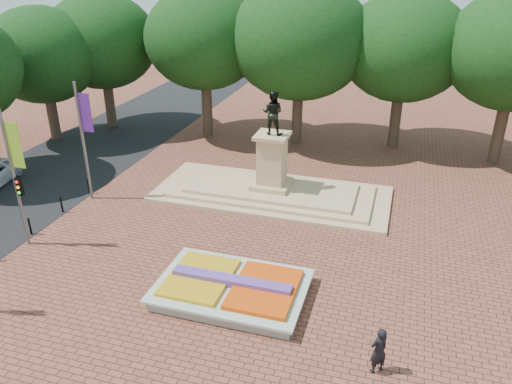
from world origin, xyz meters
TOP-DOWN VIEW (x-y plane):
  - ground at (0.00, 0.00)m, footprint 90.00×90.00m
  - asphalt_street at (-15.00, 5.00)m, footprint 9.00×90.00m
  - flower_bed at (1.03, -2.00)m, footprint 6.30×4.30m
  - monument at (0.00, 8.00)m, footprint 14.00×6.00m
  - tree_row_back at (2.33, 18.00)m, footprint 44.80×8.80m
  - banner_poles at (-10.08, -1.31)m, footprint 0.88×11.17m
  - bollard_row at (-10.70, -1.50)m, footprint 0.12×13.12m
  - pedestrian at (7.26, -4.56)m, footprint 0.80×0.77m

SIDE VIEW (x-z plane):
  - ground at x=0.00m, z-range 0.00..0.00m
  - asphalt_street at x=-15.00m, z-range 0.00..0.02m
  - flower_bed at x=1.03m, z-range -0.08..0.83m
  - bollard_row at x=-10.70m, z-range 0.04..1.02m
  - monument at x=0.00m, z-range -2.32..4.09m
  - pedestrian at x=7.26m, z-range 0.00..1.85m
  - banner_poles at x=-10.08m, z-range 0.38..7.38m
  - tree_row_back at x=2.33m, z-range 1.46..11.89m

